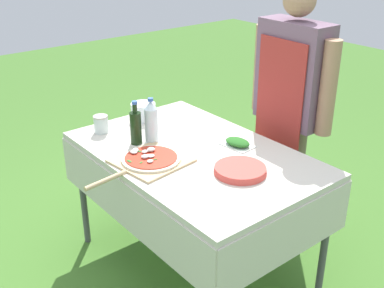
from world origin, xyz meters
name	(u,v)px	position (x,y,z in m)	size (l,w,h in m)	color
ground_plane	(194,265)	(0.00, 0.00, 0.00)	(12.00, 12.00, 0.00)	#477A2D
prep_table	(194,164)	(0.00, 0.00, 0.72)	(1.43, 0.93, 0.79)	beige
person_cook	(290,99)	(0.08, 0.69, 0.98)	(0.62, 0.21, 1.66)	#70604C
pizza_on_peel	(149,160)	(-0.05, -0.27, 0.81)	(0.39, 0.61, 0.06)	#D1B27F
oil_bottle	(136,127)	(-0.30, -0.19, 0.90)	(0.07, 0.07, 0.26)	black
water_bottle	(151,122)	(-0.26, -0.11, 0.92)	(0.08, 0.08, 0.27)	silver
herb_container	(238,143)	(0.10, 0.24, 0.81)	(0.19, 0.14, 0.04)	silver
mixing_tub	(143,112)	(-0.58, 0.05, 0.85)	(0.16, 0.16, 0.11)	silver
plate_stack	(240,170)	(0.34, 0.02, 0.81)	(0.27, 0.27, 0.03)	#DB4C42
sauce_jar	(101,125)	(-0.57, -0.27, 0.84)	(0.09, 0.09, 0.11)	silver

